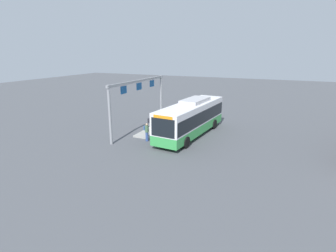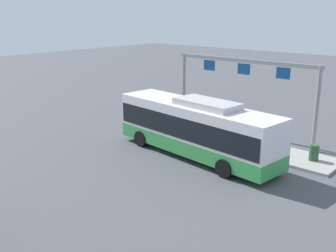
% 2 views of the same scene
% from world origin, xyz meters
% --- Properties ---
extents(ground_plane, '(120.00, 120.00, 0.00)m').
position_xyz_m(ground_plane, '(0.00, 0.00, 0.00)').
color(ground_plane, '#4C4F54').
extents(platform_curb, '(10.00, 2.80, 0.16)m').
position_xyz_m(platform_curb, '(-2.00, -3.38, 0.08)').
color(platform_curb, '#9E9E99').
rests_on(platform_curb, ground).
extents(bus_main, '(10.92, 3.54, 3.46)m').
position_xyz_m(bus_main, '(-0.01, 0.00, 1.81)').
color(bus_main, green).
rests_on(bus_main, ground).
extents(person_boarding, '(0.52, 0.60, 1.67)m').
position_xyz_m(person_boarding, '(3.39, -3.06, 0.89)').
color(person_boarding, '#334C8C').
rests_on(person_boarding, ground).
extents(person_waiting_near, '(0.55, 0.60, 1.67)m').
position_xyz_m(person_waiting_near, '(1.22, -3.76, 1.05)').
color(person_waiting_near, black).
rests_on(person_waiting_near, platform_curb).
extents(person_waiting_mid, '(0.54, 0.60, 1.67)m').
position_xyz_m(person_waiting_mid, '(0.27, -3.40, 1.05)').
color(person_waiting_mid, slate).
rests_on(person_waiting_mid, platform_curb).
extents(platform_sign_gantry, '(10.56, 0.24, 5.20)m').
position_xyz_m(platform_sign_gantry, '(0.34, -5.50, 3.82)').
color(platform_sign_gantry, gray).
rests_on(platform_sign_gantry, ground).
extents(trash_bin, '(0.52, 0.52, 0.90)m').
position_xyz_m(trash_bin, '(-5.59, -3.54, 0.61)').
color(trash_bin, '#2D5133').
rests_on(trash_bin, platform_curb).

